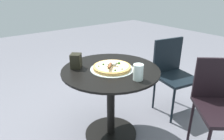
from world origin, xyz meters
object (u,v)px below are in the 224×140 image
object	(u,v)px
patio_chair_near	(224,102)
patio_chair_far	(173,71)
patio_table	(111,91)
napkin_dispenser	(76,61)
drinking_cup	(138,72)
pizza_server	(111,64)
pizza_on_tray	(112,67)

from	to	relation	value
patio_chair_near	patio_chair_far	xyz separation A→B (m)	(0.22, 0.67, -0.01)
patio_table	patio_chair_near	xyz separation A→B (m)	(0.60, -0.73, 0.02)
napkin_dispenser	patio_chair_near	world-z (taller)	patio_chair_near
drinking_cup	patio_chair_near	bearing A→B (deg)	-37.52
pizza_server	patio_chair_far	size ratio (longest dim) A/B	0.22
pizza_on_tray	pizza_server	distance (m)	0.05
patio_chair_near	pizza_server	bearing A→B (deg)	130.71
patio_table	napkin_dispenser	bearing A→B (deg)	136.51
pizza_on_tray	drinking_cup	size ratio (longest dim) A/B	3.01
pizza_server	drinking_cup	bearing A→B (deg)	-79.70
pizza_on_tray	pizza_server	bearing A→B (deg)	-157.14
pizza_on_tray	napkin_dispenser	world-z (taller)	napkin_dispenser
patio_chair_far	pizza_server	bearing A→B (deg)	177.15
drinking_cup	patio_chair_far	distance (m)	0.87
pizza_on_tray	patio_chair_near	xyz separation A→B (m)	(0.59, -0.72, -0.21)
pizza_server	drinking_cup	size ratio (longest dim) A/B	1.47
patio_chair_near	napkin_dispenser	bearing A→B (deg)	131.09
napkin_dispenser	pizza_on_tray	bearing A→B (deg)	88.88
patio_table	patio_chair_far	xyz separation A→B (m)	(0.82, -0.06, 0.00)
pizza_on_tray	drinking_cup	xyz separation A→B (m)	(0.03, -0.29, 0.05)
drinking_cup	patio_chair_near	xyz separation A→B (m)	(0.56, -0.43, -0.26)
patio_chair_near	patio_chair_far	size ratio (longest dim) A/B	1.00
pizza_server	drinking_cup	xyz separation A→B (m)	(0.05, -0.28, 0.01)
napkin_dispenser	pizza_server	bearing A→B (deg)	84.75
drinking_cup	patio_chair_near	size ratio (longest dim) A/B	0.15
pizza_on_tray	patio_chair_near	size ratio (longest dim) A/B	0.46
drinking_cup	patio_chair_far	size ratio (longest dim) A/B	0.15
pizza_server	patio_chair_far	distance (m)	0.88
pizza_on_tray	patio_chair_far	distance (m)	0.85
pizza_on_tray	napkin_dispenser	distance (m)	0.32
patio_table	pizza_server	size ratio (longest dim) A/B	4.64
pizza_server	pizza_on_tray	bearing A→B (deg)	22.86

